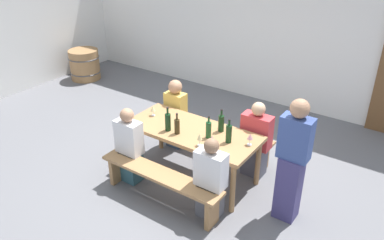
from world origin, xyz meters
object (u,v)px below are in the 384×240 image
bench_far (218,134)px  wine_bottle_4 (168,122)px  seated_guest_far_0 (176,114)px  wine_barrel (85,64)px  wine_bottle_2 (177,126)px  wine_glass_2 (212,139)px  wine_bottle_1 (208,130)px  wine_glass_4 (200,137)px  wine_bottle_0 (221,123)px  wine_glass_3 (222,121)px  tasting_table (192,135)px  seated_guest_near_1 (210,181)px  wine_glass_1 (250,137)px  wine_bottle_3 (229,134)px  seated_guest_near_0 (130,147)px  bench_near (160,179)px  wine_glass_0 (153,109)px  seated_guest_far_1 (256,142)px  standing_host (292,163)px

bench_far → wine_bottle_4: wine_bottle_4 is taller
seated_guest_far_0 → wine_barrel: seated_guest_far_0 is taller
wine_bottle_2 → wine_glass_2: wine_bottle_2 is taller
seated_guest_far_0 → wine_bottle_1: bearing=58.6°
wine_glass_2 → wine_glass_4: bearing=-160.3°
bench_far → wine_bottle_4: bearing=-106.1°
wine_glass_4 → seated_guest_far_0: size_ratio=0.15×
wine_bottle_0 → wine_glass_3: size_ratio=2.06×
tasting_table → wine_bottle_2: (-0.11, -0.19, 0.19)m
wine_bottle_1 → wine_glass_2: wine_bottle_1 is taller
bench_far → seated_guest_near_1: (0.66, -1.27, 0.16)m
wine_glass_1 → wine_glass_3: (-0.52, 0.19, -0.01)m
wine_bottle_2 → seated_guest_far_0: 1.01m
wine_glass_2 → wine_barrel: 5.12m
wine_bottle_0 → wine_glass_4: 0.48m
wine_bottle_1 → wine_glass_3: bearing=89.1°
wine_bottle_4 → wine_glass_1: 1.12m
wine_bottle_3 → seated_guest_far_0: size_ratio=0.29×
wine_bottle_2 → seated_guest_near_0: size_ratio=0.27×
bench_near → wine_glass_0: wine_glass_0 is taller
seated_guest_far_1 → bench_near: bearing=-28.8°
wine_glass_3 → wine_glass_2: bearing=-72.0°
bench_near → seated_guest_far_0: seated_guest_far_0 is taller
wine_glass_3 → seated_guest_near_0: size_ratio=0.14×
wine_bottle_3 → seated_guest_near_1: seated_guest_near_1 is taller
seated_guest_far_0 → standing_host: standing_host is taller
wine_bottle_2 → standing_host: 1.55m
wine_glass_2 → seated_guest_near_1: size_ratio=0.16×
bench_near → wine_bottle_2: (-0.11, 0.52, 0.51)m
bench_near → wine_barrel: (-4.23, 2.47, -0.01)m
tasting_table → wine_glass_3: 0.45m
bench_near → wine_glass_4: bearing=53.7°
seated_guest_near_1 → seated_guest_far_1: size_ratio=0.97×
wine_glass_0 → wine_glass_4: size_ratio=0.92×
wine_bottle_0 → wine_bottle_1: bearing=-100.8°
wine_bottle_0 → wine_bottle_1: wine_bottle_0 is taller
wine_bottle_3 → seated_guest_near_1: size_ratio=0.30×
seated_guest_near_1 → bench_far: bearing=27.4°
tasting_table → wine_bottle_0: bearing=29.9°
wine_glass_2 → standing_host: standing_host is taller
wine_glass_1 → seated_guest_near_0: 1.64m
wine_bottle_0 → wine_bottle_4: bearing=-147.1°
wine_bottle_1 → seated_guest_near_0: 1.12m
wine_glass_1 → wine_bottle_2: bearing=-162.9°
wine_bottle_1 → seated_guest_near_1: seated_guest_near_1 is taller
seated_guest_near_0 → wine_glass_4: bearing=-74.0°
standing_host → wine_barrel: bearing=-17.6°
bench_near → wine_bottle_0: wine_bottle_0 is taller
wine_bottle_2 → seated_guest_far_1: (0.80, 0.75, -0.33)m
wine_bottle_4 → wine_barrel: (-3.97, 1.95, -0.54)m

